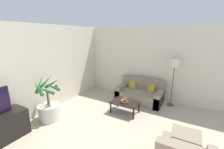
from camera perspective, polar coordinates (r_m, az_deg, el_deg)
wall_back at (r=5.63m, az=23.60°, el=3.05°), size 8.49×0.06×2.70m
wall_left at (r=4.77m, az=-29.31°, el=0.41°), size 0.06×7.86×2.70m
potted_palm at (r=4.74m, az=-22.85°, el=-11.37°), size 0.72×0.79×1.29m
sofa_loveseat at (r=5.65m, az=10.56°, el=-7.36°), size 1.62×0.85×0.82m
floor_lamp at (r=5.30m, az=22.76°, el=3.27°), size 0.34×0.34×1.65m
coffee_table at (r=4.78m, az=4.95°, el=-10.95°), size 0.85×0.55×0.36m
fruit_bowl at (r=4.73m, az=4.76°, el=-10.32°), size 0.26×0.26×0.04m
apple_red at (r=4.68m, az=5.13°, el=-9.81°), size 0.07×0.07×0.07m
apple_green at (r=4.78m, az=5.05°, el=-9.23°), size 0.08×0.08×0.08m
orange_fruit at (r=4.66m, az=4.04°, el=-9.78°), size 0.09×0.09×0.09m
ottoman at (r=3.82m, az=26.09°, el=-21.82°), size 0.58×0.51×0.39m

